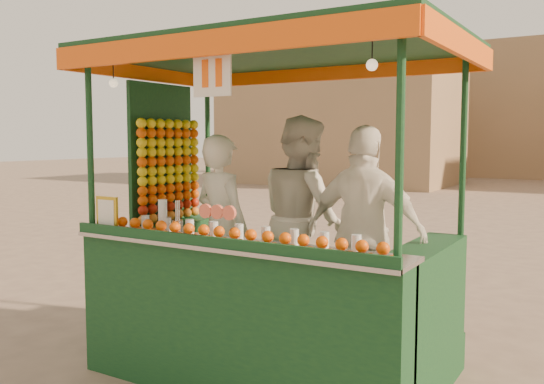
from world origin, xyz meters
The scene contains 7 objects.
ground centered at (0.00, 0.00, 0.00)m, with size 90.00×90.00×0.00m, color brown.
building_left centered at (-9.00, 20.00, 3.00)m, with size 10.00×6.00×6.00m, color #987656.
building_center centered at (-2.00, 30.00, 3.50)m, with size 14.00×7.00×7.00m, color #987656.
juice_cart centered at (-0.45, -0.37, 0.90)m, with size 3.06×1.98×2.78m.
vendor_left centered at (-1.00, -0.17, 1.18)m, with size 0.70×0.54×1.71m.
vendor_middle centered at (-0.37, 0.24, 1.27)m, with size 1.16×1.14×1.89m.
vendor_right centered at (0.33, 0.02, 1.22)m, with size 1.06×0.47×1.79m.
Camera 1 is at (2.13, -4.43, 2.00)m, focal length 38.20 mm.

